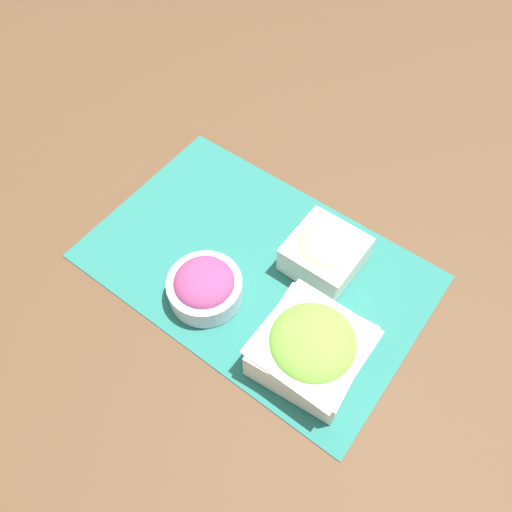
% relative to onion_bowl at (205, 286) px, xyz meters
% --- Properties ---
extents(ground_plane, '(3.00, 3.00, 0.00)m').
position_rel_onion_bowl_xyz_m(ground_plane, '(0.03, 0.10, -0.04)').
color(ground_plane, '#513823').
extents(placemat, '(0.58, 0.38, 0.00)m').
position_rel_onion_bowl_xyz_m(placemat, '(0.03, 0.10, -0.03)').
color(placemat, '#236B60').
rests_on(placemat, ground_plane).
extents(onion_bowl, '(0.13, 0.13, 0.06)m').
position_rel_onion_bowl_xyz_m(onion_bowl, '(0.00, 0.00, 0.00)').
color(onion_bowl, silver).
rests_on(onion_bowl, placemat).
extents(cucumber_bowl, '(0.12, 0.12, 0.07)m').
position_rel_onion_bowl_xyz_m(cucumber_bowl, '(0.13, 0.17, 0.01)').
color(cucumber_bowl, silver).
rests_on(cucumber_bowl, placemat).
extents(lettuce_bowl, '(0.16, 0.16, 0.09)m').
position_rel_onion_bowl_xyz_m(lettuce_bowl, '(0.20, 0.01, 0.01)').
color(lettuce_bowl, white).
rests_on(lettuce_bowl, placemat).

